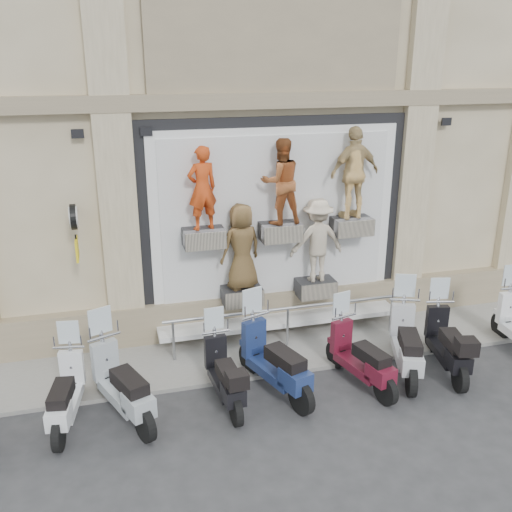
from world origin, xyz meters
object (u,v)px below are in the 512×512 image
object	(u,v)px
clock_sign_bracket	(74,225)
scooter_e	(274,348)
scooter_f	(361,346)
scooter_g	(408,331)
scooter_d	(224,363)
scooter_h	(449,331)
scooter_c	(121,371)
guard_rail	(288,328)
scooter_b	(64,381)

from	to	relation	value
clock_sign_bracket	scooter_e	bearing A→B (deg)	-30.99
scooter_f	scooter_g	distance (m)	1.02
scooter_g	scooter_d	bearing A→B (deg)	-158.08
scooter_f	scooter_h	world-z (taller)	scooter_h
scooter_c	scooter_g	distance (m)	5.17
scooter_e	scooter_g	distance (m)	2.56
clock_sign_bracket	scooter_h	bearing A→B (deg)	-17.46
guard_rail	scooter_c	world-z (taller)	scooter_c
scooter_c	scooter_d	world-z (taller)	scooter_c
scooter_b	scooter_e	size ratio (longest dim) A/B	0.88
scooter_d	scooter_f	distance (m)	2.48
clock_sign_bracket	guard_rail	bearing A→B (deg)	-6.84
scooter_b	scooter_f	xyz separation A→B (m)	(5.05, -0.19, 0.02)
clock_sign_bracket	scooter_d	world-z (taller)	clock_sign_bracket
scooter_f	scooter_g	world-z (taller)	scooter_g
guard_rail	clock_sign_bracket	bearing A→B (deg)	173.16
scooter_d	scooter_f	xyz separation A→B (m)	(2.48, -0.10, 0.03)
scooter_b	scooter_d	distance (m)	2.58
guard_rail	clock_sign_bracket	xyz separation A→B (m)	(-3.90, 0.47, 2.34)
clock_sign_bracket	scooter_d	distance (m)	3.64
clock_sign_bracket	scooter_f	world-z (taller)	clock_sign_bracket
guard_rail	scooter_f	size ratio (longest dim) A/B	2.60
scooter_d	scooter_e	xyz separation A→B (m)	(0.91, 0.08, 0.11)
scooter_b	scooter_f	distance (m)	5.06
clock_sign_bracket	scooter_c	bearing A→B (deg)	-73.90
scooter_f	scooter_e	bearing A→B (deg)	160.24
scooter_e	scooter_c	bearing A→B (deg)	162.96
scooter_c	scooter_f	xyz separation A→B (m)	(4.17, -0.11, -0.07)
scooter_c	scooter_h	size ratio (longest dim) A/B	1.06
scooter_f	scooter_d	bearing A→B (deg)	164.43
scooter_d	scooter_g	bearing A→B (deg)	-2.53
guard_rail	scooter_h	distance (m)	3.08
scooter_e	scooter_f	bearing A→B (deg)	-24.83
scooter_c	scooter_d	bearing A→B (deg)	-22.57
scooter_f	scooter_g	bearing A→B (deg)	-4.20
scooter_b	scooter_e	bearing A→B (deg)	9.07
scooter_d	scooter_e	distance (m)	0.92
guard_rail	scooter_g	distance (m)	2.38
scooter_c	scooter_g	bearing A→B (deg)	-21.47
scooter_c	scooter_d	xyz separation A→B (m)	(1.70, -0.02, -0.10)
guard_rail	scooter_c	size ratio (longest dim) A/B	2.40
scooter_c	scooter_e	xyz separation A→B (m)	(2.61, 0.06, 0.01)
guard_rail	clock_sign_bracket	size ratio (longest dim) A/B	4.96
scooter_c	scooter_f	distance (m)	4.18
guard_rail	clock_sign_bracket	world-z (taller)	clock_sign_bracket
guard_rail	scooter_c	distance (m)	3.68
scooter_e	scooter_g	xyz separation A→B (m)	(2.56, -0.02, -0.01)
clock_sign_bracket	scooter_e	size ratio (longest dim) A/B	0.48
scooter_h	scooter_b	bearing A→B (deg)	-168.74
scooter_g	scooter_h	size ratio (longest dim) A/B	1.06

